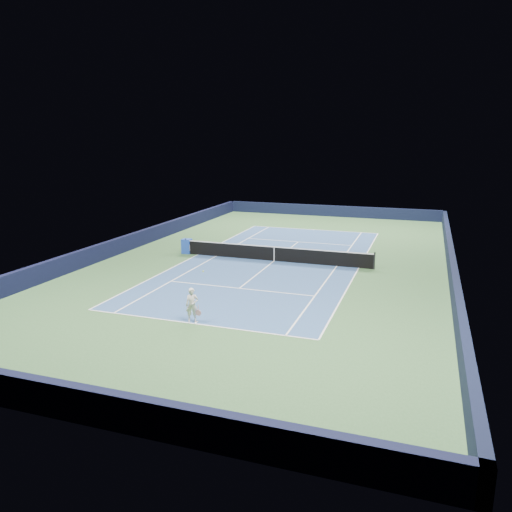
% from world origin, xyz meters
% --- Properties ---
extents(ground, '(40.00, 40.00, 0.00)m').
position_xyz_m(ground, '(0.00, 0.00, 0.00)').
color(ground, '#32572F').
rests_on(ground, ground).
extents(wall_far, '(22.00, 0.35, 1.10)m').
position_xyz_m(wall_far, '(0.00, 19.82, 0.55)').
color(wall_far, black).
rests_on(wall_far, ground).
extents(wall_near, '(22.00, 0.35, 1.10)m').
position_xyz_m(wall_near, '(0.00, -19.82, 0.55)').
color(wall_near, black).
rests_on(wall_near, ground).
extents(wall_right, '(0.35, 40.00, 1.10)m').
position_xyz_m(wall_right, '(10.82, 0.00, 0.55)').
color(wall_right, black).
rests_on(wall_right, ground).
extents(wall_left, '(0.35, 40.00, 1.10)m').
position_xyz_m(wall_left, '(-10.82, 0.00, 0.55)').
color(wall_left, '#111333').
rests_on(wall_left, ground).
extents(court_surface, '(10.97, 23.77, 0.01)m').
position_xyz_m(court_surface, '(0.00, 0.00, 0.00)').
color(court_surface, '#2C4B7C').
rests_on(court_surface, ground).
extents(baseline_far, '(10.97, 0.08, 0.00)m').
position_xyz_m(baseline_far, '(0.00, 11.88, 0.01)').
color(baseline_far, white).
rests_on(baseline_far, ground).
extents(baseline_near, '(10.97, 0.08, 0.00)m').
position_xyz_m(baseline_near, '(0.00, -11.88, 0.01)').
color(baseline_near, white).
rests_on(baseline_near, ground).
extents(sideline_doubles_right, '(0.08, 23.77, 0.00)m').
position_xyz_m(sideline_doubles_right, '(5.49, 0.00, 0.01)').
color(sideline_doubles_right, white).
rests_on(sideline_doubles_right, ground).
extents(sideline_doubles_left, '(0.08, 23.77, 0.00)m').
position_xyz_m(sideline_doubles_left, '(-5.49, 0.00, 0.01)').
color(sideline_doubles_left, white).
rests_on(sideline_doubles_left, ground).
extents(sideline_singles_right, '(0.08, 23.77, 0.00)m').
position_xyz_m(sideline_singles_right, '(4.12, 0.00, 0.01)').
color(sideline_singles_right, white).
rests_on(sideline_singles_right, ground).
extents(sideline_singles_left, '(0.08, 23.77, 0.00)m').
position_xyz_m(sideline_singles_left, '(-4.12, 0.00, 0.01)').
color(sideline_singles_left, white).
rests_on(sideline_singles_left, ground).
extents(service_line_far, '(8.23, 0.08, 0.00)m').
position_xyz_m(service_line_far, '(0.00, 6.40, 0.01)').
color(service_line_far, white).
rests_on(service_line_far, ground).
extents(service_line_near, '(8.23, 0.08, 0.00)m').
position_xyz_m(service_line_near, '(0.00, -6.40, 0.01)').
color(service_line_near, white).
rests_on(service_line_near, ground).
extents(center_service_line, '(0.08, 12.80, 0.00)m').
position_xyz_m(center_service_line, '(0.00, 0.00, 0.01)').
color(center_service_line, white).
rests_on(center_service_line, ground).
extents(center_mark_far, '(0.08, 0.30, 0.00)m').
position_xyz_m(center_mark_far, '(0.00, 11.73, 0.01)').
color(center_mark_far, white).
rests_on(center_mark_far, ground).
extents(center_mark_near, '(0.08, 0.30, 0.00)m').
position_xyz_m(center_mark_near, '(0.00, -11.73, 0.01)').
color(center_mark_near, white).
rests_on(center_mark_near, ground).
extents(tennis_net, '(12.90, 0.10, 1.07)m').
position_xyz_m(tennis_net, '(0.00, 0.00, 0.50)').
color(tennis_net, black).
rests_on(tennis_net, ground).
extents(sponsor_cube, '(0.64, 0.57, 1.01)m').
position_xyz_m(sponsor_cube, '(-6.40, 0.15, 0.51)').
color(sponsor_cube, '#1E45B8').
rests_on(sponsor_cube, ground).
extents(tennis_player, '(0.78, 1.31, 2.08)m').
position_xyz_m(tennis_player, '(-0.20, -11.65, 0.76)').
color(tennis_player, silver).
rests_on(tennis_player, ground).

